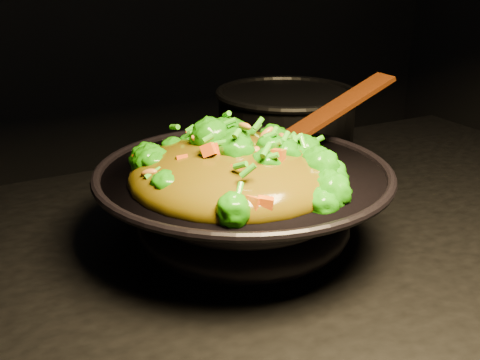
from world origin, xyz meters
TOP-DOWN VIEW (x-y plane):
  - wok at (-0.11, 0.07)m, footprint 0.44×0.44m
  - stir_fry at (-0.14, 0.05)m, footprint 0.31×0.31m
  - spatula at (0.03, 0.11)m, footprint 0.24×0.05m
  - back_pot at (0.11, 0.32)m, footprint 0.27×0.27m

SIDE VIEW (x-z plane):
  - wok at x=-0.11m, z-range 0.90..1.01m
  - back_pot at x=0.11m, z-range 0.90..1.04m
  - spatula at x=0.03m, z-range 1.00..1.10m
  - stir_fry at x=-0.14m, z-range 1.01..1.10m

